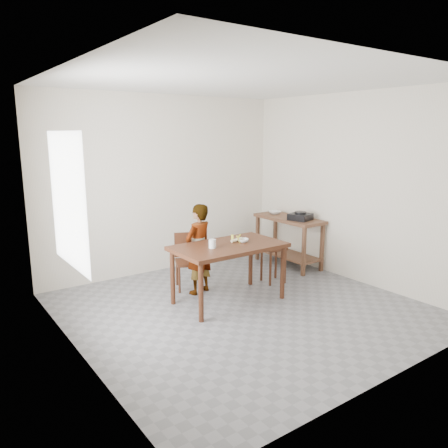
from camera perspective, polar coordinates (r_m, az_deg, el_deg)
floor at (r=5.52m, az=2.46°, el=-11.13°), size 4.00×4.00×0.04m
ceiling at (r=5.12m, az=2.75°, el=18.42°), size 4.00×4.00×0.04m
wall_back at (r=6.83m, az=-7.97°, el=5.14°), size 4.00×0.04×2.70m
wall_front at (r=3.79m, az=21.80°, el=-0.92°), size 4.00×0.04×2.70m
wall_left at (r=4.22m, az=-19.51°, el=0.47°), size 0.04×4.00×2.70m
wall_right at (r=6.57m, az=16.62°, el=4.51°), size 0.04×4.00×2.70m
window_pane at (r=4.40m, az=-19.76°, el=2.88°), size 0.02×1.10×1.30m
dining_table at (r=5.60m, az=0.60°, el=-6.44°), size 1.40×0.80×0.75m
prep_counter at (r=7.18m, az=8.41°, el=-2.25°), size 0.50×1.20×0.80m
child at (r=5.84m, az=-3.35°, el=-3.29°), size 0.51×0.41×1.22m
dining_chair at (r=6.08m, az=-4.56°, el=-4.94°), size 0.49×0.49×0.76m
stool at (r=6.39m, az=6.44°, el=-5.25°), size 0.35×0.35×0.53m
glass_tumbler at (r=5.33m, az=-1.54°, el=-2.59°), size 0.09×0.09×0.11m
small_bowl at (r=5.63m, az=2.50°, el=-2.15°), size 0.18×0.18×0.05m
banana at (r=5.63m, az=1.64°, el=-2.03°), size 0.19×0.14×0.07m
serving_bowl at (r=7.34m, az=6.64°, el=1.50°), size 0.25×0.25×0.05m
gas_burner at (r=6.89m, az=9.94°, el=0.94°), size 0.37×0.37×0.10m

